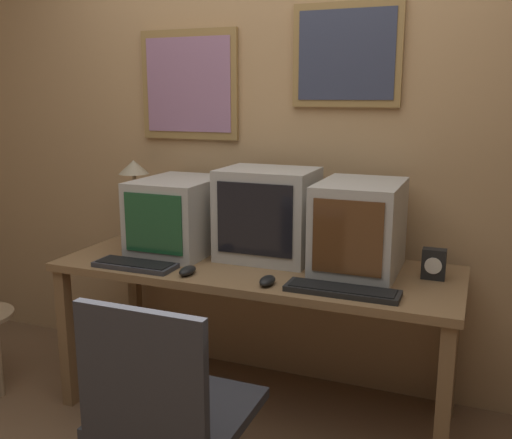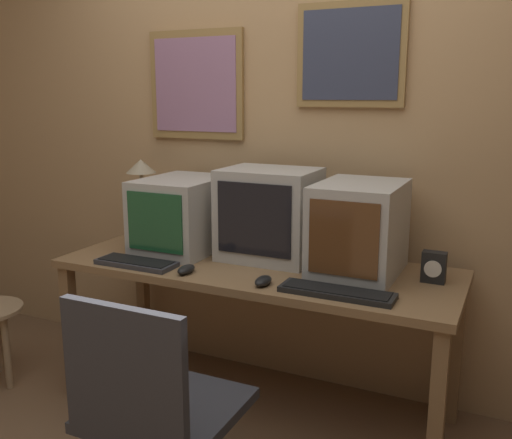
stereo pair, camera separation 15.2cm
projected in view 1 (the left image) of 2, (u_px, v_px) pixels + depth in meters
name	position (u px, v px, depth m)	size (l,w,h in m)	color
wall_back	(287.00, 135.00, 2.91)	(8.00, 0.08, 2.60)	tan
desk	(256.00, 281.00, 2.65)	(1.85, 0.69, 0.73)	olive
monitor_left	(179.00, 215.00, 2.84)	(0.37, 0.49, 0.37)	#B7B2A8
monitor_center	(268.00, 214.00, 2.71)	(0.44, 0.35, 0.43)	#B7B2A8
monitor_right	(359.00, 227.00, 2.50)	(0.35, 0.47, 0.40)	#B7B2A8
keyboard_main	(135.00, 265.00, 2.60)	(0.38, 0.14, 0.03)	#333338
keyboard_side	(342.00, 290.00, 2.26)	(0.46, 0.13, 0.03)	black
mouse_near_keyboard	(188.00, 271.00, 2.49)	(0.06, 0.11, 0.04)	black
mouse_far_corner	(267.00, 281.00, 2.36)	(0.06, 0.11, 0.04)	black
desk_clock	(434.00, 264.00, 2.43)	(0.10, 0.06, 0.13)	black
desk_lamp	(134.00, 179.00, 3.05)	(0.16, 0.16, 0.43)	tan
office_chair	(171.00, 436.00, 1.94)	(0.51, 0.51, 0.89)	black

